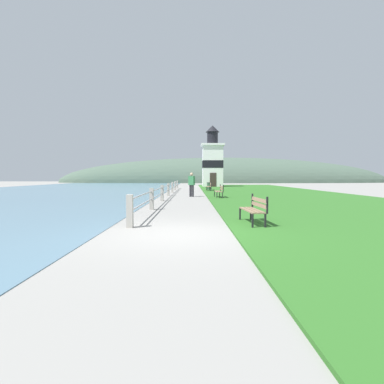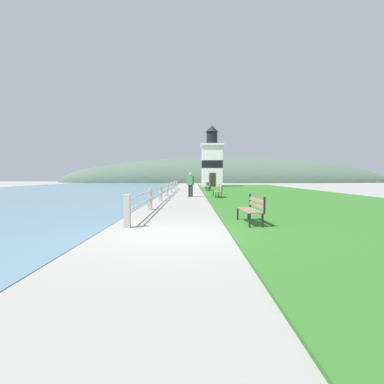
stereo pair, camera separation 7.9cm
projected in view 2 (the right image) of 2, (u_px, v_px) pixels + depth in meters
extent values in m
plane|color=gray|center=(173.00, 234.00, 7.86)|extent=(160.00, 160.00, 0.00)
cube|color=#2D6623|center=(275.00, 194.00, 25.22)|extent=(12.00, 52.20, 0.06)
cube|color=slate|center=(21.00, 194.00, 25.25)|extent=(24.00, 83.52, 0.01)
cube|color=#A8A399|center=(128.00, 211.00, 8.83)|extent=(0.18, 0.18, 0.98)
cube|color=#A8A399|center=(150.00, 199.00, 13.59)|extent=(0.18, 0.18, 0.98)
cube|color=#A8A399|center=(161.00, 193.00, 18.35)|extent=(0.18, 0.18, 0.98)
cube|color=#A8A399|center=(168.00, 190.00, 23.10)|extent=(0.18, 0.18, 0.98)
cube|color=#A8A399|center=(172.00, 187.00, 27.86)|extent=(0.18, 0.18, 0.98)
cube|color=#A8A399|center=(175.00, 186.00, 32.62)|extent=(0.18, 0.18, 0.98)
cube|color=#A8A399|center=(177.00, 184.00, 37.37)|extent=(0.18, 0.18, 0.98)
cylinder|color=#B2B2B7|center=(168.00, 185.00, 23.08)|extent=(0.06, 28.58, 0.06)
cylinder|color=#B2B2B7|center=(168.00, 190.00, 23.10)|extent=(0.06, 28.58, 0.06)
cube|color=#846B51|center=(245.00, 210.00, 9.28)|extent=(0.23, 1.61, 0.04)
cube|color=#846B51|center=(250.00, 210.00, 9.29)|extent=(0.23, 1.61, 0.04)
cube|color=#846B51|center=(254.00, 210.00, 9.30)|extent=(0.23, 1.61, 0.04)
cube|color=#846B51|center=(257.00, 200.00, 9.29)|extent=(0.17, 1.61, 0.11)
cube|color=#846B51|center=(257.00, 205.00, 9.30)|extent=(0.17, 1.61, 0.11)
cube|color=black|center=(250.00, 222.00, 8.52)|extent=(0.05, 0.05, 0.45)
cube|color=black|center=(238.00, 215.00, 10.07)|extent=(0.05, 0.05, 0.45)
cube|color=black|center=(263.00, 222.00, 8.54)|extent=(0.05, 0.05, 0.45)
cube|color=black|center=(249.00, 215.00, 10.10)|extent=(0.05, 0.05, 0.45)
cube|color=black|center=(265.00, 205.00, 8.52)|extent=(0.05, 0.05, 0.49)
cube|color=black|center=(250.00, 201.00, 10.07)|extent=(0.05, 0.05, 0.49)
cube|color=#846B51|center=(215.00, 191.00, 20.76)|extent=(0.16, 1.67, 0.04)
cube|color=#846B51|center=(218.00, 191.00, 20.77)|extent=(0.16, 1.67, 0.04)
cube|color=#846B51|center=(220.00, 191.00, 20.77)|extent=(0.16, 1.67, 0.04)
cube|color=#846B51|center=(221.00, 187.00, 20.75)|extent=(0.10, 1.67, 0.11)
cube|color=#846B51|center=(221.00, 189.00, 20.76)|extent=(0.10, 1.67, 0.11)
cube|color=black|center=(216.00, 196.00, 19.96)|extent=(0.05, 0.05, 0.45)
cube|color=black|center=(214.00, 194.00, 21.58)|extent=(0.05, 0.05, 0.45)
cube|color=black|center=(222.00, 196.00, 19.97)|extent=(0.05, 0.05, 0.45)
cube|color=black|center=(219.00, 194.00, 21.59)|extent=(0.05, 0.05, 0.45)
cube|color=black|center=(222.00, 189.00, 19.95)|extent=(0.05, 0.05, 0.49)
cube|color=black|center=(220.00, 188.00, 21.57)|extent=(0.05, 0.05, 0.49)
cube|color=#846B51|center=(207.00, 186.00, 30.69)|extent=(0.12, 1.88, 0.04)
cube|color=#846B51|center=(208.00, 186.00, 30.69)|extent=(0.12, 1.88, 0.04)
cube|color=#846B51|center=(209.00, 186.00, 30.69)|extent=(0.12, 1.88, 0.04)
cube|color=#846B51|center=(210.00, 183.00, 30.68)|extent=(0.06, 1.88, 0.11)
cube|color=#846B51|center=(210.00, 185.00, 30.68)|extent=(0.06, 1.88, 0.11)
cube|color=black|center=(207.00, 189.00, 29.79)|extent=(0.05, 0.05, 0.45)
cube|color=black|center=(206.00, 188.00, 31.62)|extent=(0.05, 0.05, 0.45)
cube|color=black|center=(210.00, 189.00, 29.79)|extent=(0.05, 0.05, 0.45)
cube|color=black|center=(209.00, 188.00, 31.62)|extent=(0.05, 0.05, 0.45)
cube|color=black|center=(211.00, 185.00, 29.77)|extent=(0.05, 0.05, 0.49)
cube|color=black|center=(210.00, 184.00, 31.59)|extent=(0.05, 0.05, 0.49)
cube|color=white|center=(212.00, 166.00, 43.01)|extent=(2.84, 2.84, 5.85)
cube|color=black|center=(212.00, 164.00, 42.99)|extent=(2.88, 2.88, 1.05)
cube|color=white|center=(212.00, 145.00, 42.84)|extent=(3.26, 3.26, 0.25)
cylinder|color=black|center=(212.00, 138.00, 42.79)|extent=(1.56, 1.56, 1.73)
cone|color=black|center=(212.00, 129.00, 42.72)|extent=(1.95, 1.95, 0.95)
cube|color=#332823|center=(213.00, 180.00, 41.67)|extent=(0.90, 0.06, 2.00)
cylinder|color=#28282D|center=(190.00, 191.00, 22.21)|extent=(0.16, 0.16, 0.87)
cylinder|color=#28282D|center=(192.00, 191.00, 22.11)|extent=(0.16, 0.16, 0.87)
cube|color=#337A47|center=(191.00, 181.00, 22.12)|extent=(0.50, 0.42, 0.66)
sphere|color=tan|center=(191.00, 174.00, 22.09)|extent=(0.24, 0.24, 0.24)
cylinder|color=#2D5138|center=(209.00, 186.00, 32.82)|extent=(0.50, 0.50, 0.80)
cylinder|color=black|center=(209.00, 183.00, 32.80)|extent=(0.54, 0.54, 0.04)
ellipsoid|color=#475B4C|center=(223.00, 182.00, 72.56)|extent=(80.00, 16.00, 12.00)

